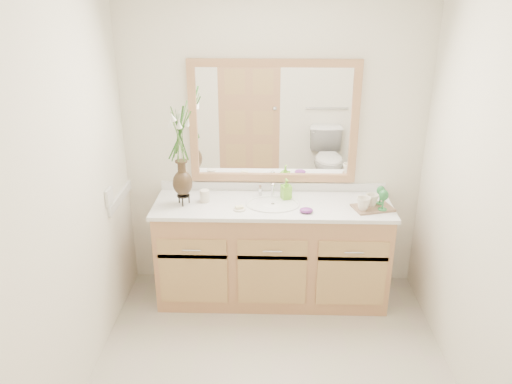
{
  "coord_description": "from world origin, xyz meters",
  "views": [
    {
      "loc": [
        -0.03,
        -2.53,
        2.37
      ],
      "look_at": [
        -0.12,
        0.65,
        1.07
      ],
      "focal_mm": 35.0,
      "sensor_mm": 36.0,
      "label": 1
    }
  ],
  "objects_px": {
    "tumbler": "(205,196)",
    "soap_bottle": "(286,190)",
    "flower_vase": "(180,142)",
    "tray": "(373,208)"
  },
  "relations": [
    {
      "from": "soap_bottle",
      "to": "tray",
      "type": "height_order",
      "value": "soap_bottle"
    },
    {
      "from": "tumbler",
      "to": "soap_bottle",
      "type": "relative_size",
      "value": 0.65
    },
    {
      "from": "flower_vase",
      "to": "tray",
      "type": "relative_size",
      "value": 2.52
    },
    {
      "from": "tumbler",
      "to": "tray",
      "type": "bearing_deg",
      "value": -4.45
    },
    {
      "from": "tray",
      "to": "tumbler",
      "type": "bearing_deg",
      "value": 159.73
    },
    {
      "from": "flower_vase",
      "to": "soap_bottle",
      "type": "bearing_deg",
      "value": 9.59
    },
    {
      "from": "flower_vase",
      "to": "tumbler",
      "type": "xyz_separation_m",
      "value": [
        0.16,
        0.05,
        -0.45
      ]
    },
    {
      "from": "soap_bottle",
      "to": "tumbler",
      "type": "bearing_deg",
      "value": 167.57
    },
    {
      "from": "flower_vase",
      "to": "soap_bottle",
      "type": "relative_size",
      "value": 4.97
    },
    {
      "from": "tumbler",
      "to": "tray",
      "type": "height_order",
      "value": "tumbler"
    }
  ]
}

